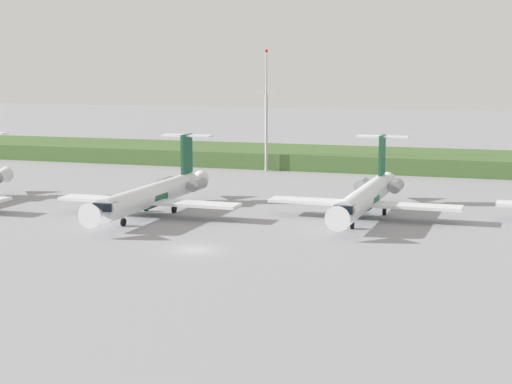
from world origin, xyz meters
TOP-DOWN VIEW (x-y plane):
  - ground_plane at (0.00, 30.00)m, footprint 500.00×500.00m
  - grass_berm at (0.00, 73.33)m, footprint 320.00×20.00m
  - regional_jet_third at (-12.32, 17.04)m, footprint 22.81×31.00m
  - regional_jet_fourth at (12.56, 23.53)m, footprint 22.81×31.00m
  - antenna_mast at (-12.36, 62.47)m, footprint 4.40×0.50m

SIDE VIEW (x-z plane):
  - ground_plane at x=0.00m, z-range 0.00..0.00m
  - grass_berm at x=0.00m, z-range 0.00..2.85m
  - regional_jet_third at x=-12.32m, z-range -1.96..7.04m
  - regional_jet_fourth at x=12.56m, z-range -1.96..7.04m
  - antenna_mast at x=-12.36m, z-range -1.72..19.01m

